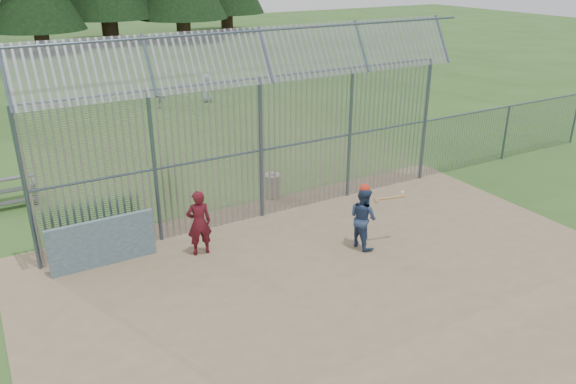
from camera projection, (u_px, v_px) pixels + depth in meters
ground at (329, 270)px, 13.44m from camera, size 120.00×120.00×0.00m
dirt_infield at (341, 279)px, 13.03m from camera, size 14.00×10.00×0.02m
dugout_wall at (103, 242)px, 13.41m from camera, size 2.50×0.12×1.20m
batter at (363, 218)px, 14.20m from camera, size 0.69×0.85×1.62m
onlooker at (199, 223)px, 13.84m from camera, size 0.67×0.49×1.69m
bg_kid_standing at (207, 88)px, 28.75m from camera, size 0.72×0.48×1.44m
bg_kid_seated at (161, 100)px, 27.58m from camera, size 0.55×0.38×0.87m
batting_gear at (370, 191)px, 13.97m from camera, size 1.25×0.41×0.52m
trash_can at (273, 186)px, 17.38m from camera, size 0.56×0.56×0.82m
backstop_fence at (318, 129)px, 16.10m from camera, size 20.09×0.81×5.30m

